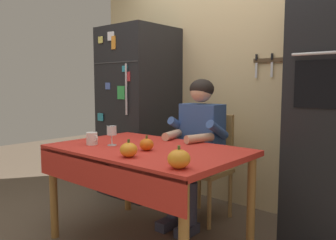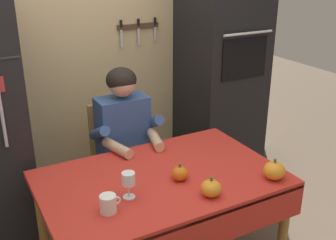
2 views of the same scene
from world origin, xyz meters
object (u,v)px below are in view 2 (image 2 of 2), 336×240
wall_oven (221,69)px  chair_behind_person (118,157)px  pumpkin_large (180,173)px  pumpkin_medium (211,188)px  coffee_mug (108,204)px  wine_glass (128,180)px  pumpkin_small (274,171)px  dining_table (163,190)px  seated_person (127,140)px

wall_oven → chair_behind_person: (-1.02, -0.13, -0.54)m
pumpkin_large → pumpkin_medium: size_ratio=0.93×
coffee_mug → wine_glass: wine_glass is taller
chair_behind_person → pumpkin_small: 1.26m
wall_oven → dining_table: bearing=-138.7°
coffee_mug → pumpkin_medium: (0.54, -0.12, -0.00)m
seated_person → dining_table: bearing=-93.3°
coffee_mug → pumpkin_small: pumpkin_small is taller
wine_glass → pumpkin_medium: 0.44m
dining_table → pumpkin_small: 0.66m
chair_behind_person → coffee_mug: 1.09m
dining_table → coffee_mug: 0.45m
pumpkin_large → pumpkin_small: bearing=-27.2°
dining_table → wine_glass: bearing=-159.4°
pumpkin_medium → coffee_mug: bearing=167.2°
wall_oven → coffee_mug: (-1.45, -1.09, -0.26)m
wall_oven → seated_person: (-1.02, -0.32, -0.31)m
seated_person → pumpkin_small: seated_person is taller
wall_oven → chair_behind_person: bearing=-172.7°
seated_person → pumpkin_large: size_ratio=11.66×
coffee_mug → pumpkin_small: 0.97m
wine_glass → dining_table: bearing=20.6°
chair_behind_person → wine_glass: chair_behind_person is taller
dining_table → pumpkin_medium: bearing=-64.5°
wine_glass → chair_behind_person: bearing=72.0°
dining_table → wine_glass: size_ratio=9.39×
pumpkin_large → chair_behind_person: bearing=92.9°
wine_glass → pumpkin_large: 0.34m
wall_oven → seated_person: bearing=-162.6°
coffee_mug → pumpkin_medium: size_ratio=0.98×
wine_glass → pumpkin_large: wine_glass is taller
seated_person → pumpkin_small: size_ratio=9.74×
dining_table → seated_person: bearing=86.7°
wall_oven → chair_behind_person: 1.16m
chair_behind_person → seated_person: seated_person is taller
dining_table → seated_person: size_ratio=1.12×
dining_table → wine_glass: 0.33m
seated_person → pumpkin_large: 0.67m
wine_glass → pumpkin_small: (0.82, -0.22, -0.05)m
chair_behind_person → wall_oven: bearing=7.3°
wall_oven → coffee_mug: size_ratio=18.64×
wine_glass → coffee_mug: bearing=-153.0°
pumpkin_large → coffee_mug: bearing=-167.6°
chair_behind_person → seated_person: (-0.00, -0.19, 0.23)m
wall_oven → dining_table: size_ratio=1.50×
wine_glass → pumpkin_medium: size_ratio=1.30×
seated_person → chair_behind_person: bearing=90.0°
pumpkin_medium → dining_table: bearing=115.5°
wall_oven → dining_table: (-1.05, -0.92, -0.39)m
pumpkin_large → pumpkin_medium: bearing=-74.9°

